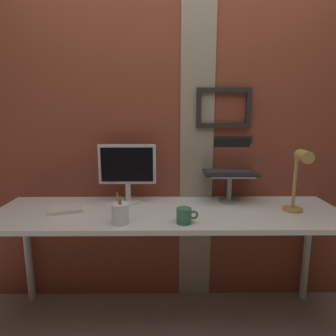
# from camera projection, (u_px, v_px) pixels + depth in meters

# --- Properties ---
(ground_plane) EXTENTS (6.00, 6.00, 0.00)m
(ground_plane) POSITION_uv_depth(u_px,v_px,m) (177.00, 320.00, 1.97)
(ground_plane) COLOR gray
(brick_wall_back) EXTENTS (3.44, 0.16, 2.55)m
(brick_wall_back) POSITION_uv_depth(u_px,v_px,m) (176.00, 126.00, 2.07)
(brick_wall_back) COLOR brown
(brick_wall_back) RESTS_ON ground_plane
(desk) EXTENTS (2.15, 0.61, 0.77)m
(desk) POSITION_uv_depth(u_px,v_px,m) (168.00, 222.00, 1.83)
(desk) COLOR white
(desk) RESTS_ON ground_plane
(monitor) EXTENTS (0.38, 0.18, 0.39)m
(monitor) POSITION_uv_depth(u_px,v_px,m) (127.00, 168.00, 1.95)
(monitor) COLOR silver
(monitor) RESTS_ON desk
(laptop_stand) EXTENTS (0.28, 0.22, 0.19)m
(laptop_stand) POSITION_uv_depth(u_px,v_px,m) (230.00, 183.00, 1.97)
(laptop_stand) COLOR gray
(laptop_stand) RESTS_ON desk
(laptop) EXTENTS (0.35, 0.27, 0.24)m
(laptop) POSITION_uv_depth(u_px,v_px,m) (228.00, 162.00, 2.01)
(laptop) COLOR black
(laptop) RESTS_ON laptop_stand
(desk_lamp) EXTENTS (0.12, 0.20, 0.39)m
(desk_lamp) POSITION_uv_depth(u_px,v_px,m) (299.00, 174.00, 1.72)
(desk_lamp) COLOR tan
(desk_lamp) RESTS_ON desk
(pen_cup) EXTENTS (0.09, 0.09, 0.18)m
(pen_cup) POSITION_uv_depth(u_px,v_px,m) (120.00, 213.00, 1.60)
(pen_cup) COLOR white
(pen_cup) RESTS_ON desk
(coffee_mug) EXTENTS (0.12, 0.08, 0.09)m
(coffee_mug) POSITION_uv_depth(u_px,v_px,m) (184.00, 216.00, 1.60)
(coffee_mug) COLOR #33724C
(coffee_mug) RESTS_ON desk
(paper_clutter_stack) EXTENTS (0.23, 0.19, 0.02)m
(paper_clutter_stack) POSITION_uv_depth(u_px,v_px,m) (66.00, 209.00, 1.80)
(paper_clutter_stack) COLOR silver
(paper_clutter_stack) RESTS_ON desk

